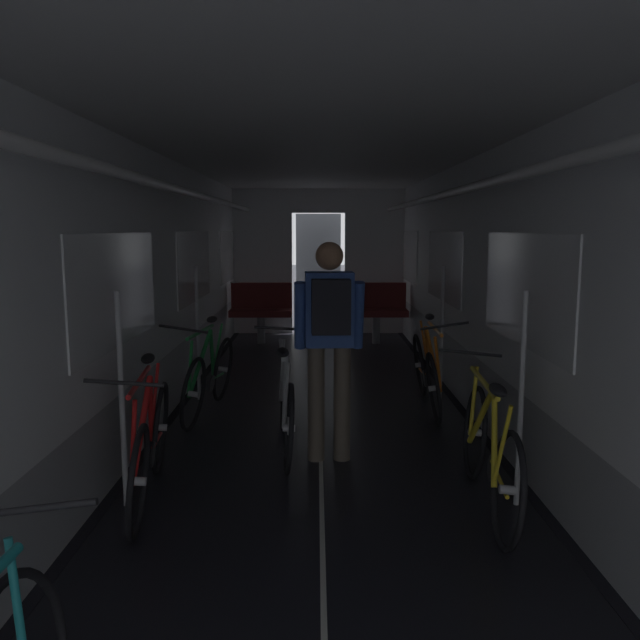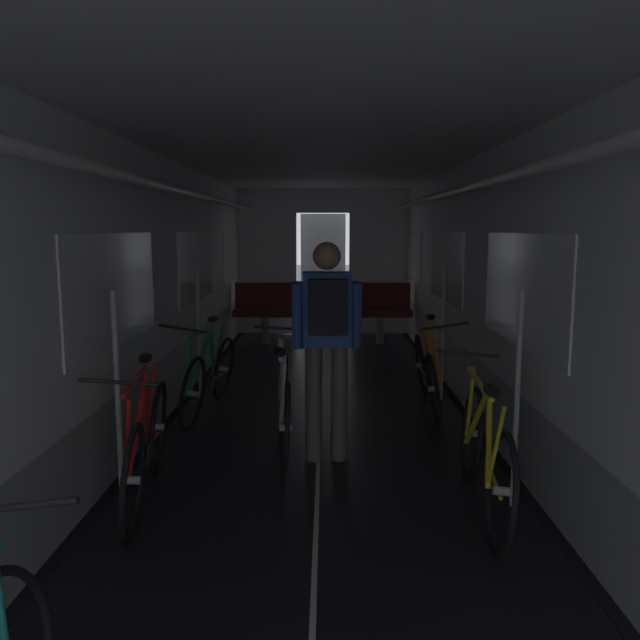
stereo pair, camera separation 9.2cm
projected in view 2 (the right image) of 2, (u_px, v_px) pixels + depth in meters
train_car_shell at (319, 239)px, 5.39m from camera, size 3.14×12.34×2.57m
bench_seat_far_left at (265, 307)px, 9.99m from camera, size 0.98×0.51×0.95m
bench_seat_far_right at (380, 307)px, 9.97m from camera, size 0.98×0.51×0.95m
bicycle_red at (146, 443)px, 4.20m from camera, size 0.44×1.69×0.95m
bicycle_green at (209, 375)px, 6.15m from camera, size 0.51×1.69×0.96m
bicycle_yellow at (484, 452)px, 4.03m from camera, size 0.44×1.69×0.95m
bicycle_orange at (427, 371)px, 6.33m from camera, size 0.44×1.69×0.96m
person_cyclist_aisle at (327, 331)px, 4.80m from camera, size 0.54×0.39×1.69m
bicycle_silver_in_aisle at (284, 403)px, 5.15m from camera, size 0.44×1.69×0.95m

